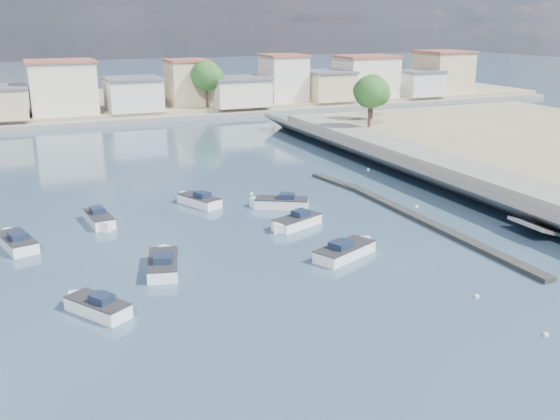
% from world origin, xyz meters
% --- Properties ---
extents(ground, '(400.00, 400.00, 0.00)m').
position_xyz_m(ground, '(0.00, 40.00, 0.00)').
color(ground, '#314B63').
rests_on(ground, ground).
extents(seawall_walkway, '(5.00, 90.00, 1.80)m').
position_xyz_m(seawall_walkway, '(18.50, 13.00, 0.90)').
color(seawall_walkway, slate).
rests_on(seawall_walkway, ground).
extents(breakwater, '(2.00, 31.02, 0.35)m').
position_xyz_m(breakwater, '(6.90, 12.69, 0.17)').
color(breakwater, black).
rests_on(breakwater, ground).
extents(far_shore_land, '(160.00, 40.00, 1.40)m').
position_xyz_m(far_shore_land, '(0.00, 92.00, 0.70)').
color(far_shore_land, gray).
rests_on(far_shore_land, ground).
extents(far_shore_quay, '(160.00, 2.50, 0.80)m').
position_xyz_m(far_shore_quay, '(0.00, 71.00, 0.40)').
color(far_shore_quay, slate).
rests_on(far_shore_quay, ground).
extents(far_town, '(113.01, 12.80, 8.35)m').
position_xyz_m(far_town, '(10.71, 76.92, 4.93)').
color(far_town, beige).
rests_on(far_town, far_shore_land).
extents(shore_trees, '(74.56, 38.32, 7.92)m').
position_xyz_m(shore_trees, '(8.34, 68.11, 6.22)').
color(shore_trees, '#38281E').
rests_on(shore_trees, ground).
extents(motorboat_a, '(3.48, 4.20, 1.48)m').
position_xyz_m(motorboat_a, '(-19.78, 4.09, 0.38)').
color(motorboat_a, white).
rests_on(motorboat_a, ground).
extents(motorboat_b, '(3.02, 5.34, 1.48)m').
position_xyz_m(motorboat_b, '(-14.78, 8.95, 0.38)').
color(motorboat_b, white).
rests_on(motorboat_b, ground).
extents(motorboat_c, '(4.96, 3.86, 1.48)m').
position_xyz_m(motorboat_c, '(-2.15, 18.99, 0.38)').
color(motorboat_c, white).
rests_on(motorboat_c, ground).
extents(motorboat_d, '(4.66, 3.20, 1.48)m').
position_xyz_m(motorboat_d, '(-3.15, 13.40, 0.38)').
color(motorboat_d, white).
rests_on(motorboat_d, ground).
extents(motorboat_e, '(2.94, 5.18, 1.48)m').
position_xyz_m(motorboat_e, '(-23.67, 17.38, 0.38)').
color(motorboat_e, white).
rests_on(motorboat_e, ground).
extents(motorboat_f, '(3.27, 4.71, 1.48)m').
position_xyz_m(motorboat_f, '(-8.49, 22.63, 0.38)').
color(motorboat_f, white).
rests_on(motorboat_f, ground).
extents(motorboat_g, '(2.09, 4.84, 1.48)m').
position_xyz_m(motorboat_g, '(-17.32, 20.27, 0.38)').
color(motorboat_g, white).
rests_on(motorboat_g, ground).
extents(motorboat_h, '(5.31, 3.70, 1.48)m').
position_xyz_m(motorboat_h, '(-2.43, 6.24, 0.38)').
color(motorboat_h, white).
rests_on(motorboat_h, ground).
extents(mooring_buoys, '(15.61, 36.37, 0.34)m').
position_xyz_m(mooring_buoys, '(3.33, 11.50, 0.05)').
color(mooring_buoys, white).
rests_on(mooring_buoys, ground).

